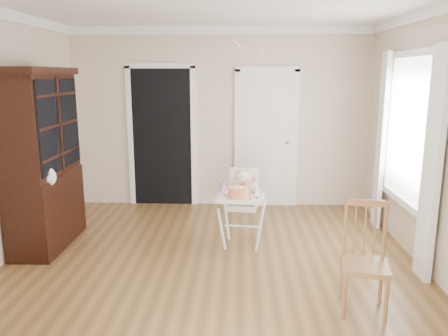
{
  "coord_description": "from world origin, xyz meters",
  "views": [
    {
      "loc": [
        0.3,
        -4.15,
        2.02
      ],
      "look_at": [
        0.12,
        0.7,
        0.97
      ],
      "focal_mm": 35.0,
      "sensor_mm": 36.0,
      "label": 1
    }
  ],
  "objects_px": {
    "cake": "(239,193)",
    "dining_chair": "(365,262)",
    "high_chair": "(242,199)",
    "sippy_cup": "(223,188)",
    "china_cabinet": "(43,159)"
  },
  "relations": [
    {
      "from": "high_chair",
      "to": "china_cabinet",
      "type": "distance_m",
      "value": 2.37
    },
    {
      "from": "cake",
      "to": "china_cabinet",
      "type": "relative_size",
      "value": 0.14
    },
    {
      "from": "cake",
      "to": "dining_chair",
      "type": "height_order",
      "value": "dining_chair"
    },
    {
      "from": "high_chair",
      "to": "sippy_cup",
      "type": "height_order",
      "value": "high_chair"
    },
    {
      "from": "sippy_cup",
      "to": "china_cabinet",
      "type": "relative_size",
      "value": 0.09
    },
    {
      "from": "china_cabinet",
      "to": "dining_chair",
      "type": "bearing_deg",
      "value": -22.11
    },
    {
      "from": "cake",
      "to": "sippy_cup",
      "type": "bearing_deg",
      "value": 135.62
    },
    {
      "from": "sippy_cup",
      "to": "dining_chair",
      "type": "height_order",
      "value": "dining_chair"
    },
    {
      "from": "high_chair",
      "to": "dining_chair",
      "type": "relative_size",
      "value": 0.98
    },
    {
      "from": "china_cabinet",
      "to": "dining_chair",
      "type": "relative_size",
      "value": 2.19
    },
    {
      "from": "high_chair",
      "to": "china_cabinet",
      "type": "bearing_deg",
      "value": -172.04
    },
    {
      "from": "high_chair",
      "to": "dining_chair",
      "type": "bearing_deg",
      "value": -47.5
    },
    {
      "from": "cake",
      "to": "dining_chair",
      "type": "bearing_deg",
      "value": -48.01
    },
    {
      "from": "sippy_cup",
      "to": "china_cabinet",
      "type": "xyz_separation_m",
      "value": [
        -2.1,
        -0.02,
        0.32
      ]
    },
    {
      "from": "high_chair",
      "to": "cake",
      "type": "xyz_separation_m",
      "value": [
        -0.04,
        -0.22,
        0.14
      ]
    }
  ]
}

